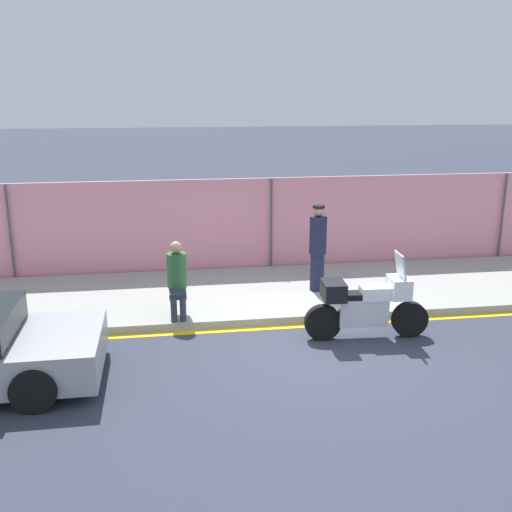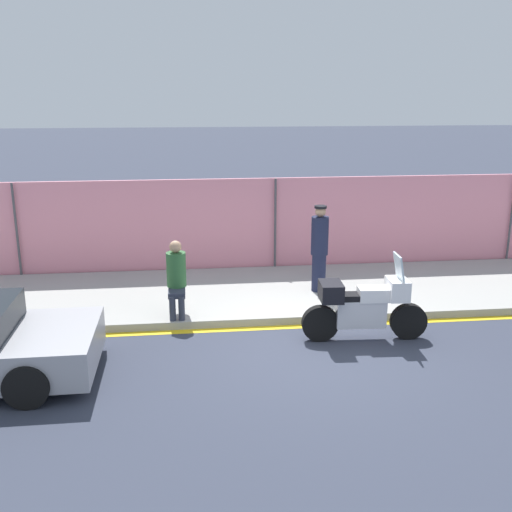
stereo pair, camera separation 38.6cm
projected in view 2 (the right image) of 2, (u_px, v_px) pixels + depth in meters
name	position (u px, v px, depth m)	size (l,w,h in m)	color
ground_plane	(311.00, 347.00, 9.78)	(120.00, 120.00, 0.00)	#333847
sidewalk	(286.00, 292.00, 12.22)	(41.74, 3.22, 0.14)	#9E9E99
curb_paint_stripe	(302.00, 326.00, 10.61)	(41.74, 0.18, 0.01)	gold
storefront_fence	(275.00, 225.00, 13.57)	(39.65, 0.17, 2.16)	pink
motorcycle	(364.00, 306.00, 9.90)	(2.11, 0.57, 1.47)	black
officer_standing	(319.00, 248.00, 11.84)	(0.34, 0.34, 1.74)	#191E38
person_seated_on_curb	(176.00, 274.00, 10.67)	(0.35, 0.67, 1.33)	#2D3342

